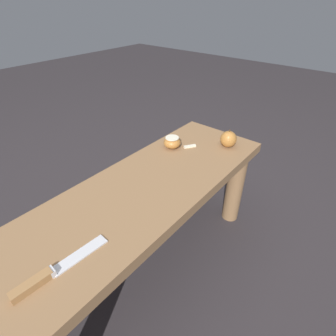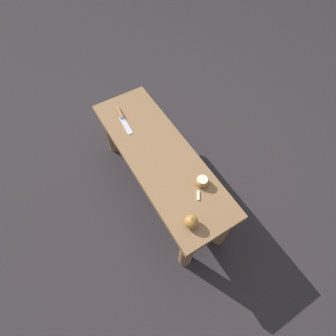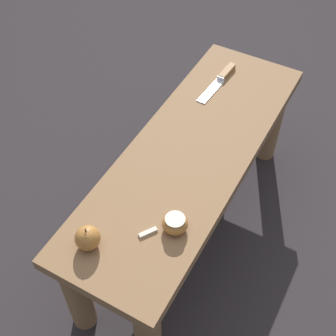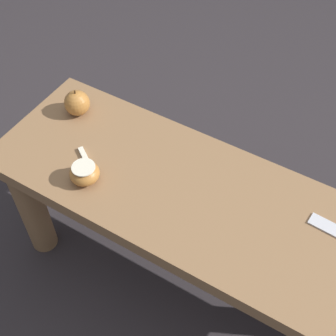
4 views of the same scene
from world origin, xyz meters
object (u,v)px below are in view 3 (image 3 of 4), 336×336
at_px(knife, 222,77).
at_px(wooden_bench, 190,170).
at_px(apple_whole, 88,238).
at_px(apple_cut, 175,223).

bearing_deg(knife, wooden_bench, 13.49).
xyz_separation_m(wooden_bench, apple_whole, (0.44, -0.08, 0.13)).
xyz_separation_m(knife, apple_whole, (0.81, -0.02, 0.03)).
height_order(wooden_bench, apple_cut, apple_cut).
xyz_separation_m(wooden_bench, apple_cut, (0.28, 0.10, 0.12)).
relative_size(knife, apple_whole, 3.11).
xyz_separation_m(knife, apple_cut, (0.66, 0.16, 0.02)).
height_order(wooden_bench, knife, knife).
distance_m(knife, apple_whole, 0.81).
bearing_deg(knife, apple_cut, 17.42).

